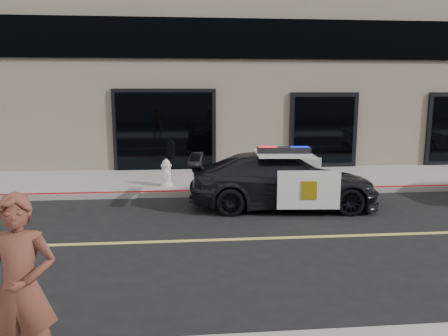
{
  "coord_description": "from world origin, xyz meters",
  "views": [
    {
      "loc": [
        -0.39,
        -7.89,
        2.79
      ],
      "look_at": [
        0.56,
        2.2,
        1.0
      ],
      "focal_mm": 35.0,
      "sensor_mm": 36.0,
      "label": 1
    }
  ],
  "objects": [
    {
      "name": "police_car",
      "position": [
        2.0,
        2.26,
        0.66
      ],
      "size": [
        2.58,
        4.82,
        1.48
      ],
      "color": "black",
      "rests_on": "ground"
    },
    {
      "name": "pedestrian_a",
      "position": [
        -1.86,
        -4.07,
        1.03
      ],
      "size": [
        0.66,
        0.45,
        1.76
      ],
      "primitive_type": "imported",
      "rotation": [
        0.0,
        0.0,
        -0.03
      ],
      "color": "brown",
      "rests_on": "sidewalk_s"
    },
    {
      "name": "sidewalk_n",
      "position": [
        0.0,
        5.25,
        0.07
      ],
      "size": [
        60.0,
        3.5,
        0.15
      ],
      "primitive_type": "cube",
      "color": "gray",
      "rests_on": "ground"
    },
    {
      "name": "building_n",
      "position": [
        0.0,
        10.5,
        6.0
      ],
      "size": [
        60.0,
        7.0,
        12.0
      ],
      "primitive_type": "cube",
      "color": "#756856",
      "rests_on": "ground"
    },
    {
      "name": "ground",
      "position": [
        0.0,
        0.0,
        0.0
      ],
      "size": [
        120.0,
        120.0,
        0.0
      ],
      "primitive_type": "plane",
      "color": "black",
      "rests_on": "ground"
    },
    {
      "name": "fire_hydrant",
      "position": [
        -0.88,
        4.3,
        0.51
      ],
      "size": [
        0.35,
        0.48,
        0.76
      ],
      "color": "white",
      "rests_on": "sidewalk_n"
    }
  ]
}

